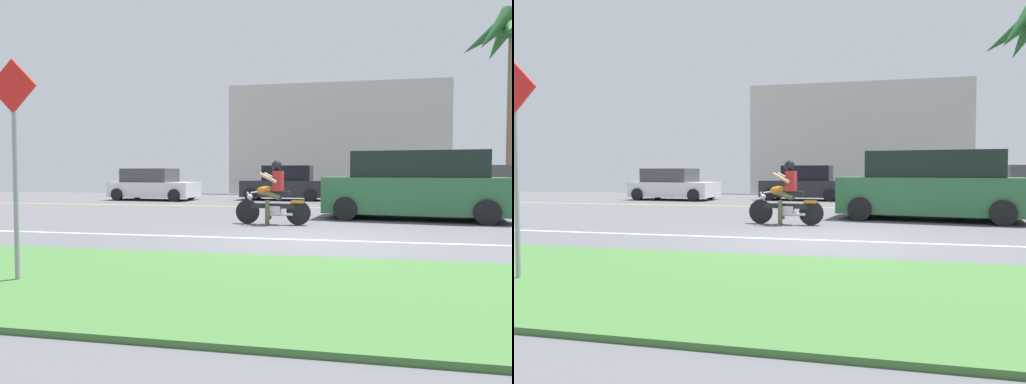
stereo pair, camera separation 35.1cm
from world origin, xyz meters
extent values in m
cube|color=#545459|center=(0.00, 3.00, -0.02)|extent=(56.00, 30.00, 0.04)
cube|color=#3D6B33|center=(0.00, -4.10, 0.03)|extent=(56.00, 3.80, 0.06)
cube|color=silver|center=(0.00, -0.07, 0.00)|extent=(50.40, 0.12, 0.01)
cube|color=yellow|center=(0.00, 8.27, 0.00)|extent=(50.40, 0.12, 0.01)
cylinder|color=black|center=(-1.83, 2.55, 0.30)|extent=(0.62, 0.14, 0.61)
cylinder|color=black|center=(-0.51, 2.45, 0.30)|extent=(0.62, 0.14, 0.61)
cylinder|color=#B7BAC1|center=(-1.73, 2.55, 0.56)|extent=(0.28, 0.07, 0.53)
cube|color=black|center=(-1.17, 2.50, 0.47)|extent=(1.11, 0.19, 0.12)
cube|color=#B7BAC1|center=(-1.12, 2.50, 0.35)|extent=(0.34, 0.23, 0.24)
ellipsoid|color=#B76614|center=(-1.35, 2.52, 0.85)|extent=(0.45, 0.24, 0.22)
cube|color=black|center=(-0.97, 2.49, 0.79)|extent=(0.50, 0.26, 0.10)
cube|color=#B76614|center=(-0.53, 2.45, 0.58)|extent=(0.34, 0.19, 0.06)
cylinder|color=#B7BAC1|center=(-1.65, 2.54, 0.81)|extent=(0.08, 0.63, 0.04)
sphere|color=#B7BAC1|center=(-1.77, 2.55, 0.69)|extent=(0.14, 0.14, 0.14)
cylinder|color=#B7BAC1|center=(-0.90, 2.36, 0.27)|extent=(0.51, 0.11, 0.07)
cube|color=maroon|center=(-1.03, 2.49, 1.10)|extent=(0.25, 0.34, 0.51)
sphere|color=black|center=(-1.07, 2.50, 1.48)|extent=(0.26, 0.26, 0.26)
cylinder|color=#51563D|center=(-1.14, 2.60, 0.74)|extent=(0.42, 0.16, 0.26)
cylinder|color=#51563D|center=(-1.16, 2.40, 0.74)|extent=(0.42, 0.16, 0.26)
cylinder|color=#51563D|center=(-1.28, 2.37, 0.31)|extent=(0.12, 0.12, 0.62)
cylinder|color=#51563D|center=(-1.30, 2.64, 0.27)|extent=(0.21, 0.13, 0.34)
cylinder|color=tan|center=(-1.22, 2.71, 1.17)|extent=(0.47, 0.13, 0.29)
cylinder|color=tan|center=(-1.25, 2.31, 1.17)|extent=(0.47, 0.13, 0.29)
cube|color=#2D663D|center=(2.48, 4.63, 0.67)|extent=(5.09, 2.66, 1.00)
cube|color=black|center=(2.57, 4.62, 1.53)|extent=(3.70, 2.20, 0.72)
cylinder|color=black|center=(4.35, 5.41, 0.32)|extent=(0.66, 0.30, 0.64)
cylinder|color=black|center=(0.87, 5.87, 0.32)|extent=(0.66, 0.30, 0.64)
cylinder|color=black|center=(4.08, 3.39, 0.32)|extent=(0.66, 0.30, 0.64)
cylinder|color=black|center=(0.60, 3.85, 0.32)|extent=(0.66, 0.30, 0.64)
cube|color=silver|center=(-8.34, 11.59, 0.50)|extent=(4.09, 2.10, 0.69)
cube|color=#414147|center=(-8.58, 11.60, 1.16)|extent=(2.41, 1.73, 0.63)
cylinder|color=black|center=(-9.83, 10.78, 0.28)|extent=(0.57, 0.22, 0.56)
cylinder|color=black|center=(-6.98, 10.58, 0.28)|extent=(0.57, 0.22, 0.56)
cylinder|color=black|center=(-9.70, 12.60, 0.28)|extent=(0.57, 0.22, 0.56)
cylinder|color=black|center=(-6.85, 12.40, 0.28)|extent=(0.57, 0.22, 0.56)
cube|color=#232328|center=(-2.45, 12.84, 0.53)|extent=(3.86, 1.82, 0.76)
cube|color=black|center=(-2.23, 12.84, 1.26)|extent=(2.25, 1.54, 0.70)
cylinder|color=black|center=(-1.06, 13.66, 0.28)|extent=(0.56, 0.20, 0.56)
cylinder|color=black|center=(-3.80, 13.74, 0.28)|extent=(0.56, 0.20, 0.56)
cylinder|color=black|center=(-1.11, 11.95, 0.28)|extent=(0.56, 0.20, 0.56)
cylinder|color=black|center=(-3.85, 12.02, 0.28)|extent=(0.56, 0.20, 0.56)
cube|color=navy|center=(2.30, 11.55, 0.52)|extent=(4.04, 1.91, 0.73)
cube|color=black|center=(2.54, 11.55, 1.22)|extent=(2.35, 1.62, 0.67)
cylinder|color=black|center=(3.73, 12.49, 0.28)|extent=(0.56, 0.19, 0.56)
cylinder|color=black|center=(0.84, 12.45, 0.28)|extent=(0.56, 0.19, 0.56)
cylinder|color=black|center=(3.76, 10.65, 0.28)|extent=(0.56, 0.19, 0.56)
cylinder|color=black|center=(0.86, 10.60, 0.28)|extent=(0.56, 0.19, 0.56)
cylinder|color=black|center=(5.83, 10.19, 0.28)|extent=(0.57, 0.20, 0.56)
cylinder|color=black|center=(5.90, 11.98, 0.28)|extent=(0.57, 0.20, 0.56)
cylinder|color=#846B4C|center=(8.13, 15.59, 4.08)|extent=(0.39, 0.39, 8.15)
cone|color=#235B28|center=(7.85, 16.68, 7.87)|extent=(1.51, 2.69, 2.23)
cone|color=#235B28|center=(7.04, 15.88, 7.87)|extent=(2.73, 1.54, 2.15)
cone|color=#235B28|center=(7.19, 14.98, 7.87)|extent=(2.52, 2.08, 2.40)
cone|color=#235B28|center=(7.74, 14.53, 7.87)|extent=(1.78, 2.81, 1.65)
cylinder|color=gray|center=(-3.05, -4.43, 1.04)|extent=(0.06, 0.06, 2.09)
cube|color=red|center=(-3.05, -4.45, 2.33)|extent=(0.62, 0.03, 0.62)
cube|color=#BCB7AD|center=(-0.28, 21.00, 3.28)|extent=(12.87, 4.00, 6.55)
camera|label=1|loc=(0.86, -9.36, 1.34)|focal=33.59mm
camera|label=2|loc=(1.21, -9.28, 1.34)|focal=33.59mm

